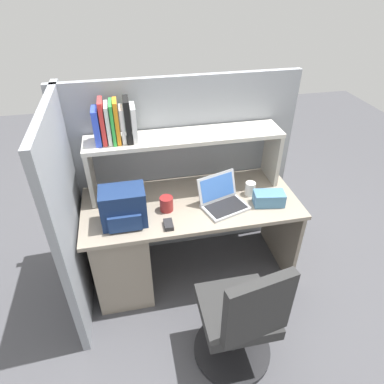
{
  "coord_description": "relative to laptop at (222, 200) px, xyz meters",
  "views": [
    {
      "loc": [
        -0.41,
        -2.0,
        2.24
      ],
      "look_at": [
        0.0,
        -0.05,
        0.85
      ],
      "focal_mm": 31.83,
      "sensor_mm": 36.0,
      "label": 1
    }
  ],
  "objects": [
    {
      "name": "ground_plane",
      "position": [
        -0.22,
        0.09,
        -0.78
      ],
      "size": [
        8.0,
        8.0,
        0.0
      ],
      "primitive_type": "plane",
      "color": "#4C4C51"
    },
    {
      "name": "desk",
      "position": [
        -0.6,
        0.09,
        -0.38
      ],
      "size": [
        1.6,
        0.7,
        0.73
      ],
      "color": "gray",
      "rests_on": "ground_plane"
    },
    {
      "name": "cubicle_partition_rear",
      "position": [
        -0.22,
        0.47,
        -0.01
      ],
      "size": [
        1.84,
        0.05,
        1.55
      ],
      "primitive_type": "cube",
      "color": "gray",
      "rests_on": "ground_plane"
    },
    {
      "name": "cubicle_partition_left",
      "position": [
        -1.07,
        0.04,
        -0.01
      ],
      "size": [
        0.05,
        1.06,
        1.55
      ],
      "primitive_type": "cube",
      "color": "gray",
      "rests_on": "ground_plane"
    },
    {
      "name": "overhead_hutch",
      "position": [
        -0.22,
        0.29,
        0.3
      ],
      "size": [
        1.44,
        0.28,
        0.45
      ],
      "color": "#BCB7AC",
      "rests_on": "desk"
    },
    {
      "name": "reference_books_on_shelf",
      "position": [
        -0.69,
        0.29,
        0.54
      ],
      "size": [
        0.28,
        0.18,
        0.3
      ],
      "color": "blue",
      "rests_on": "overhead_hutch"
    },
    {
      "name": "laptop",
      "position": [
        0.0,
        0.0,
        0.0
      ],
      "size": [
        0.38,
        0.34,
        0.22
      ],
      "color": "#B7BABF",
      "rests_on": "desk"
    },
    {
      "name": "backpack",
      "position": [
        -0.7,
        -0.05,
        0.08
      ],
      "size": [
        0.3,
        0.23,
        0.27
      ],
      "color": "navy",
      "rests_on": "desk"
    },
    {
      "name": "computer_mouse",
      "position": [
        -0.42,
        -0.15,
        -0.03
      ],
      "size": [
        0.06,
        0.1,
        0.03
      ],
      "primitive_type": "cube",
      "rotation": [
        0.0,
        0.0,
        0.0
      ],
      "color": "#262628",
      "rests_on": "desk"
    },
    {
      "name": "paper_cup",
      "position": [
        0.25,
        0.1,
        0.0
      ],
      "size": [
        0.08,
        0.08,
        0.1
      ],
      "primitive_type": "cylinder",
      "color": "white",
      "rests_on": "desk"
    },
    {
      "name": "tissue_box",
      "position": [
        0.34,
        -0.05,
        -0.0
      ],
      "size": [
        0.24,
        0.15,
        0.1
      ],
      "primitive_type": "cube",
      "rotation": [
        0.0,
        0.0,
        -0.16
      ],
      "color": "teal",
      "rests_on": "desk"
    },
    {
      "name": "snack_canister",
      "position": [
        -0.4,
        0.03,
        0.0
      ],
      "size": [
        0.1,
        0.1,
        0.11
      ],
      "primitive_type": "cylinder",
      "color": "maroon",
      "rests_on": "desk"
    },
    {
      "name": "office_chair",
      "position": [
        -0.08,
        -0.75,
        -0.39
      ],
      "size": [
        0.52,
        0.52,
        0.93
      ],
      "rotation": [
        0.0,
        0.0,
        3.33
      ],
      "color": "black",
      "rests_on": "ground_plane"
    }
  ]
}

